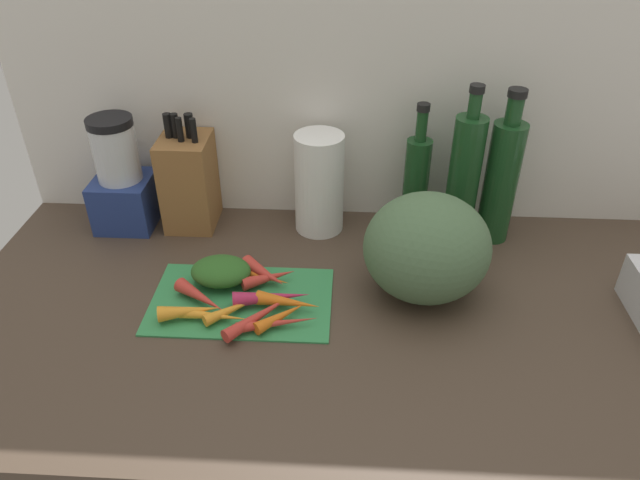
{
  "coord_description": "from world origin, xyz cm",
  "views": [
    {
      "loc": [
        -6.3,
        -89.92,
        76.62
      ],
      "look_at": [
        -11.57,
        3.84,
        13.46
      ],
      "focal_mm": 33.07,
      "sensor_mm": 36.0,
      "label": 1
    }
  ],
  "objects_px": {
    "carrot_5": "(233,309)",
    "bottle_0": "(416,181)",
    "bottle_2": "(501,179)",
    "carrot_9": "(277,323)",
    "carrot_8": "(214,316)",
    "carrot_10": "(189,311)",
    "carrot_7": "(272,297)",
    "paper_towel_roll": "(319,183)",
    "winter_squash": "(427,248)",
    "carrot_11": "(201,297)",
    "carrot_3": "(261,315)",
    "carrot_2": "(288,302)",
    "knife_block": "(189,181)",
    "bottle_1": "(464,178)",
    "carrot_4": "(269,278)",
    "blender_appliance": "(122,181)",
    "carrot_1": "(281,316)",
    "carrot_0": "(264,277)",
    "cutting_board": "(241,300)",
    "carrot_6": "(264,273)"
  },
  "relations": [
    {
      "from": "carrot_7",
      "to": "carrot_9",
      "type": "xyz_separation_m",
      "value": [
        0.02,
        -0.07,
        -0.01
      ]
    },
    {
      "from": "carrot_8",
      "to": "winter_squash",
      "type": "bearing_deg",
      "value": 16.21
    },
    {
      "from": "carrot_3",
      "to": "blender_appliance",
      "type": "bearing_deg",
      "value": 137.26
    },
    {
      "from": "carrot_0",
      "to": "carrot_5",
      "type": "distance_m",
      "value": 0.11
    },
    {
      "from": "carrot_7",
      "to": "blender_appliance",
      "type": "height_order",
      "value": "blender_appliance"
    },
    {
      "from": "carrot_1",
      "to": "paper_towel_roll",
      "type": "height_order",
      "value": "paper_towel_roll"
    },
    {
      "from": "carrot_8",
      "to": "blender_appliance",
      "type": "bearing_deg",
      "value": 128.88
    },
    {
      "from": "carrot_8",
      "to": "carrot_10",
      "type": "xyz_separation_m",
      "value": [
        -0.05,
        0.01,
        0.01
      ]
    },
    {
      "from": "carrot_7",
      "to": "winter_squash",
      "type": "distance_m",
      "value": 0.32
    },
    {
      "from": "carrot_7",
      "to": "carrot_10",
      "type": "xyz_separation_m",
      "value": [
        -0.15,
        -0.05,
        -0.0
      ]
    },
    {
      "from": "carrot_2",
      "to": "carrot_11",
      "type": "xyz_separation_m",
      "value": [
        -0.17,
        0.0,
        0.0
      ]
    },
    {
      "from": "carrot_2",
      "to": "knife_block",
      "type": "bearing_deg",
      "value": 129.61
    },
    {
      "from": "bottle_0",
      "to": "bottle_2",
      "type": "bearing_deg",
      "value": -9.44
    },
    {
      "from": "carrot_8",
      "to": "paper_towel_roll",
      "type": "height_order",
      "value": "paper_towel_roll"
    },
    {
      "from": "carrot_10",
      "to": "carrot_11",
      "type": "xyz_separation_m",
      "value": [
        0.01,
        0.04,
        -0.0
      ]
    },
    {
      "from": "carrot_5",
      "to": "bottle_0",
      "type": "xyz_separation_m",
      "value": [
        0.37,
        0.35,
        0.1
      ]
    },
    {
      "from": "bottle_2",
      "to": "carrot_9",
      "type": "bearing_deg",
      "value": -142.75
    },
    {
      "from": "carrot_11",
      "to": "winter_squash",
      "type": "xyz_separation_m",
      "value": [
        0.44,
        0.07,
        0.09
      ]
    },
    {
      "from": "carrot_4",
      "to": "carrot_10",
      "type": "distance_m",
      "value": 0.18
    },
    {
      "from": "carrot_7",
      "to": "paper_towel_roll",
      "type": "relative_size",
      "value": 0.64
    },
    {
      "from": "carrot_9",
      "to": "winter_squash",
      "type": "xyz_separation_m",
      "value": [
        0.28,
        0.13,
        0.09
      ]
    },
    {
      "from": "carrot_9",
      "to": "knife_block",
      "type": "distance_m",
      "value": 0.46
    },
    {
      "from": "carrot_10",
      "to": "blender_appliance",
      "type": "xyz_separation_m",
      "value": [
        -0.23,
        0.34,
        0.09
      ]
    },
    {
      "from": "carrot_1",
      "to": "carrot_7",
      "type": "distance_m",
      "value": 0.06
    },
    {
      "from": "carrot_5",
      "to": "bottle_0",
      "type": "relative_size",
      "value": 0.4
    },
    {
      "from": "carrot_2",
      "to": "knife_block",
      "type": "xyz_separation_m",
      "value": [
        -0.26,
        0.32,
        0.09
      ]
    },
    {
      "from": "carrot_5",
      "to": "winter_squash",
      "type": "distance_m",
      "value": 0.39
    },
    {
      "from": "carrot_7",
      "to": "bottle_2",
      "type": "bearing_deg",
      "value": 30.44
    },
    {
      "from": "carrot_7",
      "to": "carrot_10",
      "type": "distance_m",
      "value": 0.16
    },
    {
      "from": "carrot_3",
      "to": "blender_appliance",
      "type": "distance_m",
      "value": 0.51
    },
    {
      "from": "bottle_1",
      "to": "paper_towel_roll",
      "type": "bearing_deg",
      "value": 175.39
    },
    {
      "from": "bottle_1",
      "to": "bottle_2",
      "type": "xyz_separation_m",
      "value": [
        0.08,
        0.01,
        -0.0
      ]
    },
    {
      "from": "winter_squash",
      "to": "carrot_7",
      "type": "bearing_deg",
      "value": -168.35
    },
    {
      "from": "carrot_0",
      "to": "carrot_1",
      "type": "bearing_deg",
      "value": -67.74
    },
    {
      "from": "carrot_1",
      "to": "carrot_3",
      "type": "xyz_separation_m",
      "value": [
        -0.04,
        0.0,
        0.0
      ]
    },
    {
      "from": "carrot_2",
      "to": "blender_appliance",
      "type": "xyz_separation_m",
      "value": [
        -0.42,
        0.3,
        0.09
      ]
    },
    {
      "from": "bottle_0",
      "to": "paper_towel_roll",
      "type": "bearing_deg",
      "value": -176.55
    },
    {
      "from": "carrot_11",
      "to": "bottle_2",
      "type": "distance_m",
      "value": 0.7
    },
    {
      "from": "carrot_1",
      "to": "bottle_2",
      "type": "relative_size",
      "value": 0.33
    },
    {
      "from": "carrot_5",
      "to": "paper_towel_roll",
      "type": "xyz_separation_m",
      "value": [
        0.15,
        0.33,
        0.1
      ]
    },
    {
      "from": "carrot_0",
      "to": "carrot_10",
      "type": "height_order",
      "value": "carrot_10"
    },
    {
      "from": "carrot_6",
      "to": "knife_block",
      "type": "distance_m",
      "value": 0.32
    },
    {
      "from": "winter_squash",
      "to": "carrot_5",
      "type": "bearing_deg",
      "value": -165.58
    },
    {
      "from": "carrot_4",
      "to": "carrot_9",
      "type": "bearing_deg",
      "value": -76.17
    },
    {
      "from": "carrot_0",
      "to": "carrot_3",
      "type": "bearing_deg",
      "value": -85.08
    },
    {
      "from": "carrot_3",
      "to": "bottle_2",
      "type": "height_order",
      "value": "bottle_2"
    },
    {
      "from": "cutting_board",
      "to": "winter_squash",
      "type": "xyz_separation_m",
      "value": [
        0.37,
        0.05,
        0.11
      ]
    },
    {
      "from": "carrot_10",
      "to": "bottle_1",
      "type": "height_order",
      "value": "bottle_1"
    },
    {
      "from": "carrot_1",
      "to": "knife_block",
      "type": "bearing_deg",
      "value": 125.43
    },
    {
      "from": "carrot_8",
      "to": "blender_appliance",
      "type": "height_order",
      "value": "blender_appliance"
    }
  ]
}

